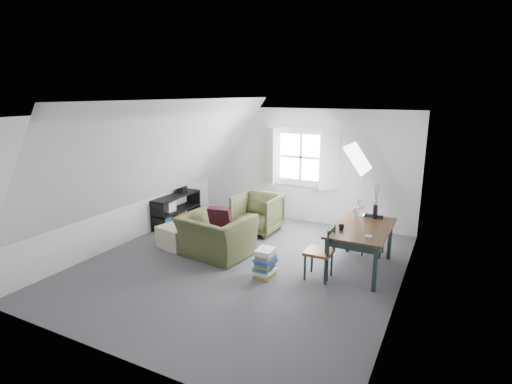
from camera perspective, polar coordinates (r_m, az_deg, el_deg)
The scene contains 24 objects.
floor at distance 6.85m, azimuth -2.04°, elevation -10.32°, with size 5.50×5.50×0.00m, color #4A494E.
ceiling at distance 6.26m, azimuth -2.24°, elevation 11.04°, with size 5.50×5.50×0.00m, color white.
wall_back at distance 8.89m, azimuth 6.52°, elevation 3.73°, with size 5.00×5.00×0.00m, color silver.
wall_front at distance 4.37m, azimuth -20.12°, elevation -8.00°, with size 5.00×5.00×0.00m, color silver.
wall_left at distance 7.94m, azimuth -18.13°, elevation 1.87°, with size 5.50×5.50×0.00m, color silver.
wall_right at distance 5.70m, azimuth 20.43°, elevation -2.91°, with size 5.50×5.50×0.00m, color silver.
slope_left at distance 7.21m, azimuth -13.05°, elevation 5.29°, with size 5.50×5.50×0.00m, color white.
slope_right at distance 5.75m, azimuth 11.47°, elevation 3.23°, with size 5.50×5.50×0.00m, color white.
dormer_window at distance 8.79m, azimuth 6.38°, elevation 4.93°, with size 1.71×0.35×1.30m.
skylight at distance 7.00m, azimuth 14.37°, elevation 4.72°, with size 0.55×0.75×0.04m, color white.
armchair_near at distance 7.24m, azimuth -5.67°, elevation -9.02°, with size 1.15×1.00×0.75m, color #404527.
armchair_far at distance 8.37m, azimuth 0.22°, elevation -5.69°, with size 0.86×0.89×0.81m, color #404527.
throw_pillow at distance 7.12m, azimuth -5.15°, elevation -3.64°, with size 0.40×0.12×0.40m, color #3C101D.
ottoman at distance 7.70m, azimuth -11.09°, elevation -6.18°, with size 0.60×0.60×0.40m, color tan.
dining_table at distance 6.67m, azimuth 14.80°, elevation -5.63°, with size 0.88×1.46×0.73m.
demijohn at distance 7.05m, azimuth 14.52°, elevation -2.62°, with size 0.22×0.22×0.31m.
vase_twigs at distance 7.10m, azimuth 16.67°, elevation -2.62°, with size 0.08×0.08×0.59m.
cup at distance 6.41m, azimuth 12.08°, elevation -5.35°, with size 0.10×0.10×0.09m, color black.
paper_box at distance 6.18m, azimuth 15.77°, elevation -6.16°, with size 0.11×0.07×0.04m, color white.
dining_chair_far at distance 7.39m, azimuth 16.44°, elevation -5.62°, with size 0.37×0.37×0.80m.
dining_chair_near at distance 6.28m, azimuth 9.29°, elevation -8.38°, with size 0.40×0.40×0.86m.
media_shelf at distance 8.92m, azimuth -11.57°, elevation -2.72°, with size 0.43×1.29×0.66m.
electronics_box at distance 9.03m, azimuth -10.56°, elevation 0.41°, with size 0.16×0.22×0.18m, color black.
magazine_stack at distance 6.36m, azimuth 1.34°, elevation -10.10°, with size 0.34×0.40×0.45m.
Camera 1 is at (3.04, -5.45, 2.82)m, focal length 28.00 mm.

